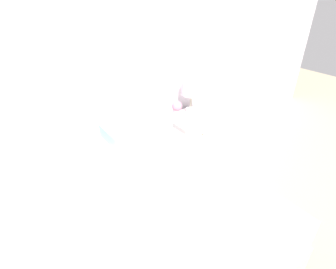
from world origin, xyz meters
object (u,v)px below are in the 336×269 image
at_px(table_lamp, 191,90).
at_px(flower_vase, 177,108).
at_px(bed, 142,209).
at_px(nightstand, 189,138).

distance_m(table_lamp, flower_vase, 0.28).
bearing_deg(bed, table_lamp, 33.00).
distance_m(bed, flower_vase, 1.29).
bearing_deg(nightstand, table_lamp, 48.44).
bearing_deg(nightstand, bed, -148.31).
xyz_separation_m(table_lamp, flower_vase, (-0.21, -0.00, -0.18)).
distance_m(nightstand, table_lamp, 0.60).
bearing_deg(bed, flower_vase, 38.24).
bearing_deg(table_lamp, nightstand, -131.56).
bearing_deg(flower_vase, table_lamp, 0.06).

